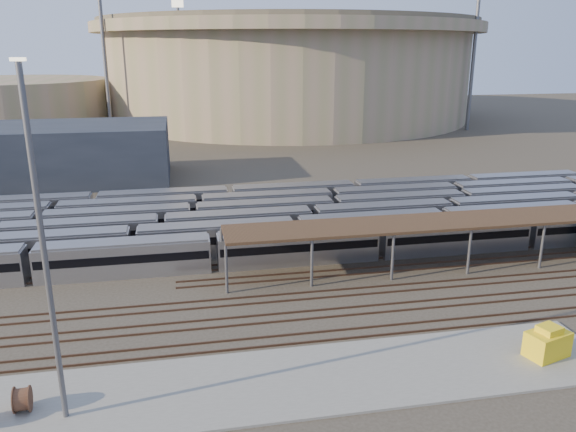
% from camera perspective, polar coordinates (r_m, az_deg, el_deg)
% --- Properties ---
extents(ground, '(420.00, 420.00, 0.00)m').
position_cam_1_polar(ground, '(56.23, 2.14, -7.71)').
color(ground, '#383026').
rests_on(ground, ground).
extents(apron, '(50.00, 9.00, 0.20)m').
position_cam_1_polar(apron, '(42.40, 0.03, -16.46)').
color(apron, gray).
rests_on(apron, ground).
extents(subway_trains, '(129.97, 23.90, 3.60)m').
position_cam_1_polar(subway_trains, '(72.81, 0.03, -0.34)').
color(subway_trains, '#A9A9AD').
rests_on(subway_trains, ground).
extents(inspection_shed, '(60.30, 6.00, 5.30)m').
position_cam_1_polar(inspection_shed, '(66.09, 20.29, -0.35)').
color(inspection_shed, '#59595E').
rests_on(inspection_shed, ground).
extents(empty_tracks, '(170.00, 9.62, 0.18)m').
position_cam_1_polar(empty_tracks, '(51.82, 3.40, -9.87)').
color(empty_tracks, '#4C3323').
rests_on(empty_tracks, ground).
extents(stadium, '(124.00, 124.00, 32.50)m').
position_cam_1_polar(stadium, '(193.40, 0.00, 14.89)').
color(stadium, gray).
rests_on(stadium, ground).
extents(secondary_arena, '(56.00, 56.00, 14.00)m').
position_cam_1_polar(secondary_arena, '(186.83, -26.32, 10.19)').
color(secondary_arena, gray).
rests_on(secondary_arena, ground).
extents(service_building, '(42.00, 20.00, 10.00)m').
position_cam_1_polar(service_building, '(108.87, -23.24, 5.82)').
color(service_building, '#1E232D').
rests_on(service_building, ground).
extents(floodlight_0, '(4.00, 1.00, 38.40)m').
position_cam_1_polar(floodlight_0, '(160.81, -18.12, 15.15)').
color(floodlight_0, '#59595E').
rests_on(floodlight_0, ground).
extents(floodlight_2, '(4.00, 1.00, 38.40)m').
position_cam_1_polar(floodlight_2, '(170.63, 18.33, 15.19)').
color(floodlight_2, '#59595E').
rests_on(floodlight_2, ground).
extents(floodlight_3, '(4.00, 1.00, 38.40)m').
position_cam_1_polar(floodlight_3, '(209.77, -10.90, 15.90)').
color(floodlight_3, '#59595E').
rests_on(floodlight_3, ground).
extents(cable_reel_east, '(1.13, 1.84, 1.76)m').
position_cam_1_polar(cable_reel_east, '(42.71, -25.39, -16.47)').
color(cable_reel_east, brown).
rests_on(cable_reel_east, apron).
extents(yard_light_pole, '(0.81, 0.36, 22.63)m').
position_cam_1_polar(yard_light_pole, '(36.50, -23.54, -3.46)').
color(yard_light_pole, '#59595E').
rests_on(yard_light_pole, apron).
extents(yellow_equipment, '(3.69, 2.87, 2.03)m').
position_cam_1_polar(yellow_equipment, '(49.05, 24.84, -11.71)').
color(yellow_equipment, yellow).
rests_on(yellow_equipment, apron).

